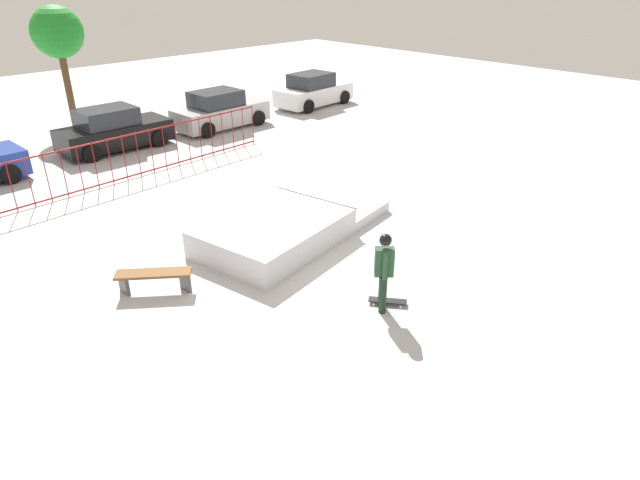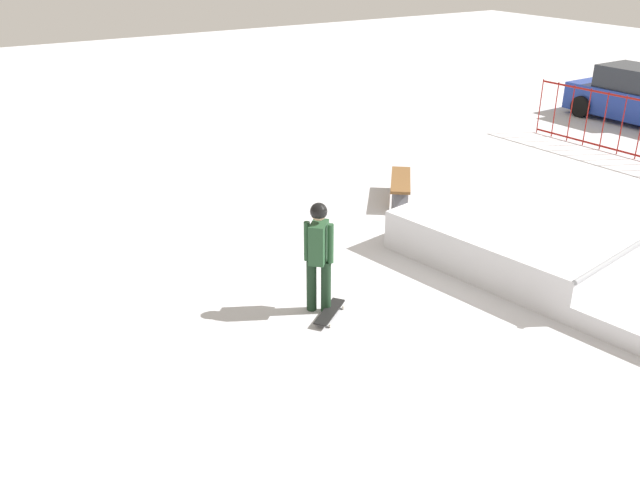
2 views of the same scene
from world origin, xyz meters
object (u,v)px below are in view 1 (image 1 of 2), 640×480
(skate_ramp, at_px, (286,227))
(skateboard, at_px, (388,301))
(parked_car_silver, at_px, (220,111))
(distant_tree, at_px, (57,34))
(skater, at_px, (384,267))
(park_bench, at_px, (154,277))
(parked_car_black, at_px, (113,131))
(parked_car_white, at_px, (313,91))

(skate_ramp, relative_size, skateboard, 7.58)
(parked_car_silver, height_order, distant_tree, distant_tree)
(skate_ramp, height_order, skater, skater)
(park_bench, relative_size, distant_tree, 0.30)
(park_bench, xyz_separation_m, parked_car_black, (4.10, 10.32, 0.37))
(parked_car_silver, distance_m, parked_car_white, 5.71)
(skate_ramp, relative_size, distant_tree, 1.17)
(skate_ramp, distance_m, parked_car_white, 14.88)
(parked_car_black, bearing_deg, skateboard, -93.61)
(skate_ramp, xyz_separation_m, parked_car_white, (10.75, 10.29, 0.41))
(skateboard, bearing_deg, distant_tree, 140.01)
(park_bench, height_order, distant_tree, distant_tree)
(skater, height_order, parked_car_white, skater)
(park_bench, bearing_deg, skateboard, -49.82)
(skate_ramp, relative_size, parked_car_black, 1.41)
(skater, height_order, parked_car_silver, skater)
(park_bench, bearing_deg, distant_tree, 73.46)
(parked_car_silver, relative_size, distant_tree, 0.85)
(skate_ramp, distance_m, parked_car_silver, 11.28)
(skater, height_order, distant_tree, distant_tree)
(parked_car_black, distance_m, parked_car_white, 10.38)
(parked_car_silver, bearing_deg, skater, -114.69)
(parked_car_black, xyz_separation_m, distant_tree, (0.26, 4.38, 3.09))
(parked_car_white, bearing_deg, skateboard, -132.91)
(distant_tree, bearing_deg, skater, -94.20)
(skater, relative_size, distant_tree, 0.35)
(parked_car_black, bearing_deg, parked_car_white, -0.41)
(parked_car_black, bearing_deg, distant_tree, 86.42)
(parked_car_white, bearing_deg, distant_tree, 152.01)
(parked_car_white, distance_m, distant_tree, 11.47)
(skater, xyz_separation_m, park_bench, (-3.00, 3.88, -0.65))
(skater, relative_size, park_bench, 1.15)
(skate_ramp, bearing_deg, parked_car_white, 33.55)
(skateboard, height_order, parked_car_white, parked_car_white)
(parked_car_silver, height_order, parked_car_white, same)
(skate_ramp, bearing_deg, distant_tree, 77.37)
(skater, xyz_separation_m, parked_car_black, (1.10, 14.19, -0.28))
(skater, xyz_separation_m, parked_car_white, (11.48, 14.14, -0.28))
(skateboard, distance_m, park_bench, 5.03)
(parked_car_white, bearing_deg, parked_car_silver, 177.71)
(skate_ramp, height_order, distant_tree, distant_tree)
(skateboard, bearing_deg, skate_ramp, 136.08)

